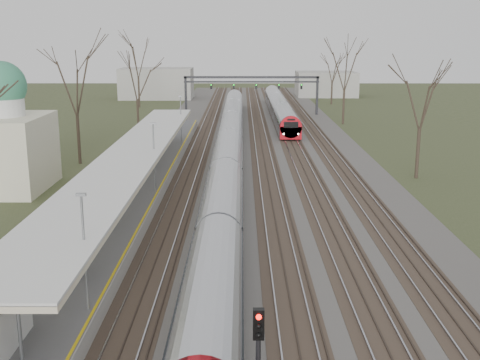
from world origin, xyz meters
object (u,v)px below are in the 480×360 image
at_px(train_near, 230,144).
at_px(train_far, 279,107).
at_px(signal_post, 258,349).
at_px(passenger, 80,262).

height_order(train_near, train_far, same).
relative_size(train_near, train_far, 2.00).
distance_m(train_near, signal_post, 43.45).
distance_m(train_far, signal_post, 75.39).
xyz_separation_m(train_near, signal_post, (1.75, -43.40, 1.25)).
height_order(train_near, signal_post, signal_post).
distance_m(train_near, train_far, 32.56).
bearing_deg(passenger, train_near, -16.74).
bearing_deg(train_near, signal_post, -87.69).
bearing_deg(train_near, train_far, 77.59).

